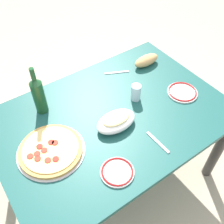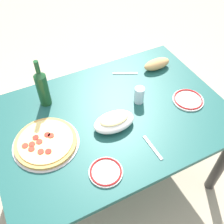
# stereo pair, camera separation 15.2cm
# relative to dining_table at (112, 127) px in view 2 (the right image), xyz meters

# --- Properties ---
(ground_plane) EXTENTS (8.00, 8.00, 0.00)m
(ground_plane) POSITION_rel_dining_table_xyz_m (0.00, 0.00, -0.60)
(ground_plane) COLOR tan
(ground_plane) RESTS_ON ground
(dining_table) EXTENTS (1.37, 0.94, 0.71)m
(dining_table) POSITION_rel_dining_table_xyz_m (0.00, 0.00, 0.00)
(dining_table) COLOR #194C47
(dining_table) RESTS_ON ground
(pepperoni_pizza) EXTENTS (0.36, 0.36, 0.03)m
(pepperoni_pizza) POSITION_rel_dining_table_xyz_m (0.41, 0.02, 0.12)
(pepperoni_pizza) COLOR #B7B7BC
(pepperoni_pizza) RESTS_ON dining_table
(baked_pasta_dish) EXTENTS (0.24, 0.15, 0.08)m
(baked_pasta_dish) POSITION_rel_dining_table_xyz_m (0.02, 0.07, 0.15)
(baked_pasta_dish) COLOR white
(baked_pasta_dish) RESTS_ON dining_table
(wine_bottle) EXTENTS (0.07, 0.07, 0.31)m
(wine_bottle) POSITION_rel_dining_table_xyz_m (0.31, -0.27, 0.23)
(wine_bottle) COLOR #194723
(wine_bottle) RESTS_ON dining_table
(water_glass) EXTENTS (0.06, 0.06, 0.11)m
(water_glass) POSITION_rel_dining_table_xyz_m (-0.20, -0.03, 0.16)
(water_glass) COLOR silver
(water_glass) RESTS_ON dining_table
(side_plate_near) EXTENTS (0.19, 0.19, 0.02)m
(side_plate_near) POSITION_rel_dining_table_xyz_m (-0.48, 0.10, 0.11)
(side_plate_near) COLOR white
(side_plate_near) RESTS_ON dining_table
(side_plate_far) EXTENTS (0.17, 0.17, 0.02)m
(side_plate_far) POSITION_rel_dining_table_xyz_m (0.20, 0.32, 0.11)
(side_plate_far) COLOR white
(side_plate_far) RESTS_ON dining_table
(bread_loaf) EXTENTS (0.20, 0.08, 0.07)m
(bread_loaf) POSITION_rel_dining_table_xyz_m (-0.48, -0.26, 0.14)
(bread_loaf) COLOR tan
(bread_loaf) RESTS_ON dining_table
(fork_left) EXTENTS (0.02, 0.17, 0.00)m
(fork_left) POSITION_rel_dining_table_xyz_m (-0.09, 0.30, 0.11)
(fork_left) COLOR #B7B7BC
(fork_left) RESTS_ON dining_table
(fork_right) EXTENTS (0.16, 0.09, 0.00)m
(fork_right) POSITION_rel_dining_table_xyz_m (-0.25, -0.30, 0.11)
(fork_right) COLOR #B7B7BC
(fork_right) RESTS_ON dining_table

